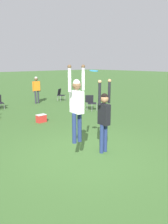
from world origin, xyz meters
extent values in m
plane|color=#3D662D|center=(0.00, 0.00, 0.00)|extent=(120.00, 120.00, 0.00)
cylinder|color=navy|center=(-0.56, -0.08, 0.97)|extent=(0.12, 0.12, 0.85)
cylinder|color=navy|center=(-0.36, -0.08, 0.97)|extent=(0.12, 0.12, 0.85)
cube|color=white|center=(-0.46, -0.08, 1.69)|extent=(0.25, 0.45, 0.60)
sphere|color=brown|center=(-0.46, -0.08, 2.14)|extent=(0.23, 0.23, 0.23)
sphere|color=#B7B2AD|center=(-0.46, -0.08, 2.20)|extent=(0.20, 0.20, 0.20)
cylinder|color=white|center=(-0.70, -0.08, 2.31)|extent=(0.08, 0.08, 0.64)
sphere|color=brown|center=(-0.70, -0.08, 2.63)|extent=(0.10, 0.10, 0.10)
cylinder|color=white|center=(-0.22, -0.08, 2.31)|extent=(0.08, 0.08, 0.64)
sphere|color=brown|center=(-0.22, -0.08, 2.63)|extent=(0.10, 0.10, 0.10)
cylinder|color=navy|center=(0.43, -0.20, 0.45)|extent=(0.12, 0.12, 0.90)
cylinder|color=navy|center=(0.60, -0.20, 0.45)|extent=(0.12, 0.12, 0.90)
cube|color=black|center=(0.52, -0.20, 1.21)|extent=(0.24, 0.40, 0.63)
sphere|color=#9E704C|center=(0.52, -0.20, 1.68)|extent=(0.24, 0.24, 0.24)
sphere|color=black|center=(0.52, -0.20, 1.75)|extent=(0.21, 0.21, 0.21)
cylinder|color=black|center=(0.30, -0.20, 1.87)|extent=(0.08, 0.08, 0.67)
sphere|color=#9E704C|center=(0.30, -0.20, 2.20)|extent=(0.10, 0.10, 0.10)
cylinder|color=black|center=(0.73, -0.20, 1.87)|extent=(0.08, 0.08, 0.67)
sphere|color=#9E704C|center=(0.73, -0.20, 2.20)|extent=(0.10, 0.10, 0.10)
cylinder|color=#2D9EDB|center=(-0.07, -0.33, 2.52)|extent=(0.23, 0.23, 0.04)
cylinder|color=gray|center=(0.91, 8.15, 0.19)|extent=(0.02, 0.02, 0.39)
cylinder|color=gray|center=(0.91, 8.61, 0.19)|extent=(0.02, 0.02, 0.39)
cylinder|color=gray|center=(4.97, 7.97, 0.22)|extent=(0.02, 0.02, 0.43)
cylinder|color=gray|center=(5.36, 7.97, 0.22)|extent=(0.02, 0.02, 0.43)
cylinder|color=gray|center=(4.97, 8.36, 0.22)|extent=(0.02, 0.02, 0.43)
cylinder|color=gray|center=(5.36, 8.36, 0.22)|extent=(0.02, 0.02, 0.43)
cube|color=black|center=(5.17, 8.17, 0.41)|extent=(0.63, 0.63, 0.04)
cube|color=black|center=(5.17, 8.38, 0.65)|extent=(0.46, 0.32, 0.44)
cylinder|color=gray|center=(4.29, 4.12, 0.23)|extent=(0.02, 0.02, 0.45)
cylinder|color=gray|center=(4.70, 4.12, 0.23)|extent=(0.02, 0.02, 0.45)
cylinder|color=gray|center=(4.29, 4.52, 0.23)|extent=(0.02, 0.02, 0.45)
cylinder|color=gray|center=(4.70, 4.52, 0.23)|extent=(0.02, 0.02, 0.45)
cube|color=black|center=(4.50, 4.32, 0.43)|extent=(0.67, 0.67, 0.04)
cube|color=black|center=(4.50, 4.54, 0.67)|extent=(0.43, 0.39, 0.44)
cylinder|color=#2D2D38|center=(3.26, 8.50, 0.44)|extent=(0.12, 0.12, 0.88)
cylinder|color=#2D2D38|center=(3.47, 8.50, 0.44)|extent=(0.12, 0.12, 0.88)
cube|color=orange|center=(3.37, 8.50, 1.19)|extent=(0.50, 0.35, 0.62)
sphere|color=brown|center=(3.37, 8.50, 1.65)|extent=(0.24, 0.24, 0.24)
sphere|color=#B7B2AD|center=(3.37, 8.50, 1.72)|extent=(0.20, 0.20, 0.20)
cylinder|color=orange|center=(3.11, 8.50, 1.17)|extent=(0.08, 0.08, 0.66)
sphere|color=brown|center=(3.11, 8.50, 0.84)|extent=(0.10, 0.10, 0.10)
cylinder|color=orange|center=(3.62, 8.50, 1.17)|extent=(0.08, 0.08, 0.66)
sphere|color=brown|center=(3.62, 8.50, 0.84)|extent=(0.10, 0.10, 0.10)
cube|color=red|center=(0.99, 4.15, 0.17)|extent=(0.43, 0.28, 0.34)
cube|color=silver|center=(0.99, 4.15, 0.35)|extent=(0.44, 0.29, 0.02)
camera|label=1|loc=(-4.25, -4.47, 2.73)|focal=35.00mm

